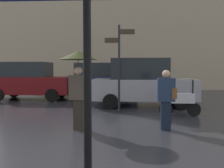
{
  "coord_description": "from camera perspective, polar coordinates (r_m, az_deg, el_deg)",
  "views": [
    {
      "loc": [
        0.27,
        -2.84,
        1.6
      ],
      "look_at": [
        -0.15,
        4.77,
        1.12
      ],
      "focal_mm": 39.05,
      "sensor_mm": 36.0,
      "label": 1
    }
  ],
  "objects": [
    {
      "name": "pedestrian_with_umbrella",
      "position": [
        6.4,
        -7.92,
        3.67
      ],
      "size": [
        1.0,
        1.0,
        2.06
      ],
      "rotation": [
        0.0,
        0.0,
        3.51
      ],
      "color": "#2A241E",
      "rests_on": "ground"
    },
    {
      "name": "pedestrian_with_bag",
      "position": [
        6.5,
        12.65,
        -2.78
      ],
      "size": [
        0.49,
        0.24,
        1.57
      ],
      "rotation": [
        0.0,
        0.0,
        4.56
      ],
      "color": "black",
      "rests_on": "ground"
    },
    {
      "name": "parked_scooter",
      "position": [
        8.54,
        15.31,
        -3.58
      ],
      "size": [
        1.39,
        0.32,
        1.23
      ],
      "rotation": [
        0.0,
        0.0,
        0.25
      ],
      "color": "black",
      "rests_on": "ground"
    },
    {
      "name": "parked_car_left",
      "position": [
        13.4,
        -18.63,
        0.74
      ],
      "size": [
        4.17,
        1.96,
        1.94
      ],
      "rotation": [
        0.0,
        0.0,
        3.15
      ],
      "color": "#590C0F",
      "rests_on": "ground"
    },
    {
      "name": "parked_car_right",
      "position": [
        13.78,
        -2.99,
        0.94
      ],
      "size": [
        4.16,
        1.9,
        1.92
      ],
      "rotation": [
        0.0,
        0.0,
        3.04
      ],
      "color": "#1E234C",
      "rests_on": "ground"
    },
    {
      "name": "parked_car_distant",
      "position": [
        10.46,
        7.15,
        0.31
      ],
      "size": [
        4.28,
        1.94,
        2.03
      ],
      "rotation": [
        0.0,
        0.0,
        3.0
      ],
      "color": "gray",
      "rests_on": "ground"
    },
    {
      "name": "street_signpost",
      "position": [
        8.83,
        1.7,
        5.64
      ],
      "size": [
        1.08,
        0.08,
        3.18
      ],
      "color": "black",
      "rests_on": "ground"
    }
  ]
}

